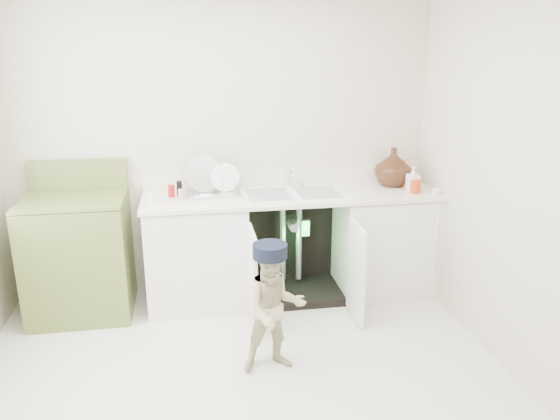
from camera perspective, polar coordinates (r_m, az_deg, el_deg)
The scene contains 5 objects.
ground at distance 3.68m, azimuth -3.82°, elevation -17.51°, with size 3.50×3.50×0.00m, color silver.
room_shell at distance 3.15m, azimuth -4.27°, elevation 1.56°, with size 6.00×5.50×1.26m.
counter_run at distance 4.61m, azimuth 1.70°, elevation -3.39°, with size 2.44×1.02×1.23m.
avocado_stove at distance 4.58m, azimuth -20.24°, elevation -4.38°, with size 0.77×0.65×1.19m.
repair_worker at distance 3.59m, azimuth -0.61°, elevation -10.12°, with size 0.62×0.91×0.88m.
Camera 1 is at (-0.27, -3.02, 2.10)m, focal length 35.00 mm.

